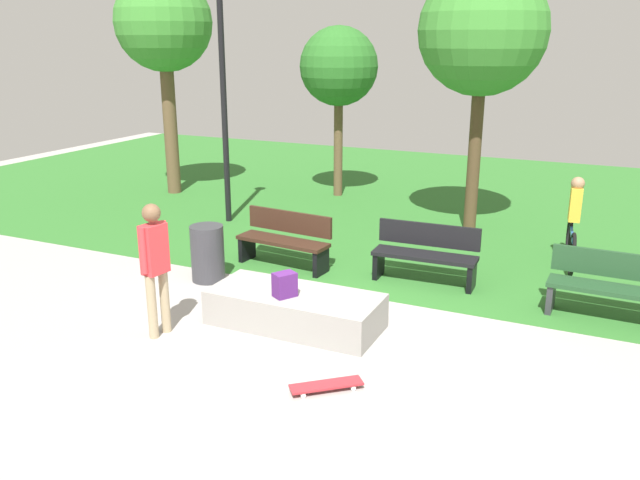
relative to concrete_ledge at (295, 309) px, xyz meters
name	(u,v)px	position (x,y,z in m)	size (l,w,h in m)	color
ground_plane	(310,327)	(0.20, 0.03, -0.23)	(28.00, 28.00, 0.00)	#9E9993
grass_lawn	(452,202)	(0.20, 7.67, -0.23)	(26.60, 12.72, 0.01)	#2D6B28
concrete_ledge	(295,309)	(0.00, 0.00, 0.00)	(2.27, 0.98, 0.46)	gray
backpack_on_ledge	(285,285)	(-0.06, -0.16, 0.39)	(0.28, 0.20, 0.32)	#4C1E66
skater_performing_trick	(155,260)	(-1.45, -0.98, 0.79)	(0.24, 0.43, 1.73)	tan
skateboard_by_ledge	(326,385)	(1.07, -1.36, -0.17)	(0.74, 0.67, 0.08)	#A5262D
park_bench_near_lamppost	(285,238)	(-1.23, 2.05, 0.25)	(1.64, 0.62, 0.91)	#331E14
park_bench_center_lawn	(611,285)	(3.75, 2.00, 0.25)	(1.61, 0.52, 0.91)	#1E4223
park_bench_near_path	(426,253)	(1.10, 2.31, 0.25)	(1.62, 0.52, 0.91)	black
tree_broad_elm	(339,68)	(-2.49, 7.15, 2.77)	(1.81, 1.81, 3.94)	brown
tree_leaning_ash	(164,25)	(-6.27, 5.73, 3.70)	(2.24, 2.24, 5.12)	brown
tree_slender_maple	(483,32)	(1.07, 5.55, 3.53)	(2.38, 2.38, 4.98)	#4C3823
lamp_post	(223,82)	(-3.62, 4.05, 2.60)	(0.28, 0.28, 4.72)	black
trash_bin	(208,253)	(-2.01, 0.95, 0.21)	(0.52, 0.52, 0.89)	#333338
cyclist_on_bicycle	(573,227)	(3.07, 4.19, 0.40)	(0.29, 1.81, 1.52)	black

